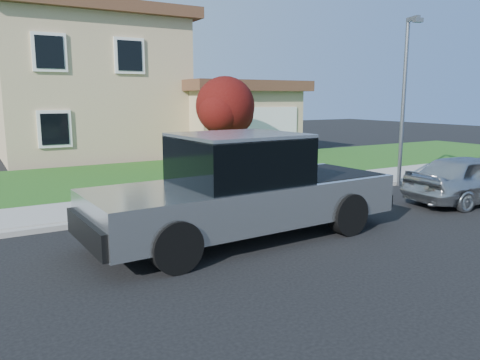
# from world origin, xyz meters

# --- Properties ---
(ground) EXTENTS (80.00, 80.00, 0.00)m
(ground) POSITION_xyz_m (0.00, 0.00, 0.00)
(ground) COLOR black
(ground) RESTS_ON ground
(curb) EXTENTS (40.00, 0.20, 0.12)m
(curb) POSITION_xyz_m (1.00, 2.90, 0.06)
(curb) COLOR gray
(curb) RESTS_ON ground
(sidewalk) EXTENTS (40.00, 2.00, 0.15)m
(sidewalk) POSITION_xyz_m (1.00, 4.00, 0.07)
(sidewalk) COLOR gray
(sidewalk) RESTS_ON ground
(lawn) EXTENTS (40.00, 7.00, 0.10)m
(lawn) POSITION_xyz_m (1.00, 8.50, 0.05)
(lawn) COLOR #134314
(lawn) RESTS_ON ground
(house) EXTENTS (14.00, 11.30, 6.85)m
(house) POSITION_xyz_m (1.31, 16.38, 3.17)
(house) COLOR tan
(house) RESTS_ON ground
(pickup_truck) EXTENTS (6.65, 2.61, 2.15)m
(pickup_truck) POSITION_xyz_m (-0.53, 0.38, 1.00)
(pickup_truck) COLOR black
(pickup_truck) RESTS_ON ground
(woman) EXTENTS (0.72, 0.54, 1.96)m
(woman) POSITION_xyz_m (0.06, 2.12, 0.93)
(woman) COLOR tan
(woman) RESTS_ON ground
(sedan) EXTENTS (4.11, 1.99, 1.35)m
(sedan) POSITION_xyz_m (6.50, -0.02, 0.68)
(sedan) COLOR #A4A7AB
(sedan) RESTS_ON ground
(ornamental_tree) EXTENTS (2.62, 2.36, 3.59)m
(ornamental_tree) POSITION_xyz_m (3.78, 8.99, 2.40)
(ornamental_tree) COLOR black
(ornamental_tree) RESTS_ON lawn
(trash_bin) EXTENTS (0.65, 0.74, 0.99)m
(trash_bin) POSITION_xyz_m (1.57, 3.10, 0.65)
(trash_bin) COLOR #0F381E
(trash_bin) RESTS_ON sidewalk
(street_lamp) EXTENTS (0.38, 0.69, 5.27)m
(street_lamp) POSITION_xyz_m (6.79, 2.70, 3.01)
(street_lamp) COLOR slate
(street_lamp) RESTS_ON ground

